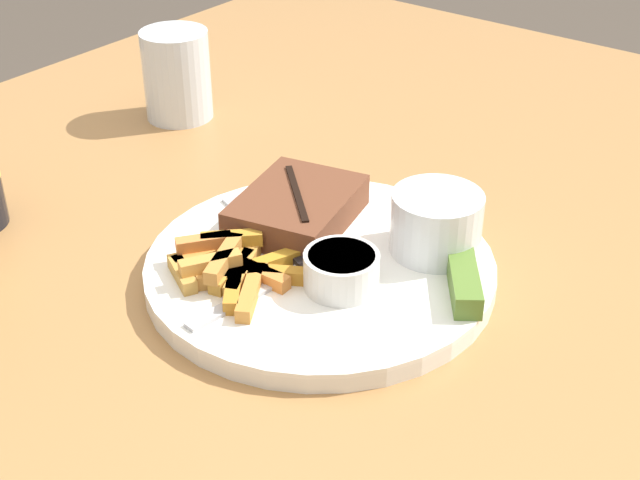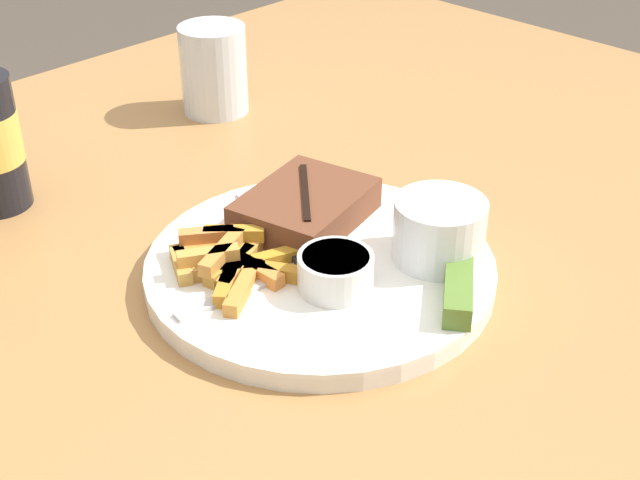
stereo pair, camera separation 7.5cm
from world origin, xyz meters
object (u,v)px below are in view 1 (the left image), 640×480
object	(u,v)px
dinner_plate	(320,269)
steak_portion	(297,208)
fork_utensil	(249,296)
coleslaw_cup	(436,220)
knife_utensil	(281,244)
pickle_spear	(464,282)
drinking_glass	(177,75)
dipping_sauce_cup	(341,269)

from	to	relation	value
dinner_plate	steak_portion	xyz separation A→B (m)	(0.04, 0.05, 0.02)
steak_portion	fork_utensil	distance (m)	0.12
steak_portion	coleslaw_cup	xyz separation A→B (m)	(0.04, -0.12, 0.02)
knife_utensil	pickle_spear	bearing A→B (deg)	-145.70
dinner_plate	coleslaw_cup	xyz separation A→B (m)	(0.07, -0.07, 0.04)
coleslaw_cup	fork_utensil	xyz separation A→B (m)	(-0.15, 0.08, -0.03)
pickle_spear	drinking_glass	bearing A→B (deg)	73.60
pickle_spear	drinking_glass	size ratio (longest dim) A/B	0.74
knife_utensil	drinking_glass	distance (m)	0.34
dipping_sauce_cup	fork_utensil	world-z (taller)	dipping_sauce_cup
drinking_glass	pickle_spear	bearing A→B (deg)	-106.40
drinking_glass	dinner_plate	bearing A→B (deg)	-116.44
dipping_sauce_cup	fork_utensil	bearing A→B (deg)	139.48
coleslaw_cup	drinking_glass	xyz separation A→B (m)	(0.09, 0.41, 0.00)
steak_portion	knife_utensil	distance (m)	0.05
drinking_glass	steak_portion	bearing A→B (deg)	-114.79
pickle_spear	dinner_plate	bearing A→B (deg)	105.28
steak_portion	coleslaw_cup	size ratio (longest dim) A/B	1.77
steak_portion	pickle_spear	xyz separation A→B (m)	(-0.00, -0.18, -0.00)
fork_utensil	coleslaw_cup	bearing A→B (deg)	-19.55
dinner_plate	drinking_glass	world-z (taller)	drinking_glass
coleslaw_cup	pickle_spear	xyz separation A→B (m)	(-0.04, -0.05, -0.02)
steak_portion	drinking_glass	xyz separation A→B (m)	(0.13, 0.28, 0.02)
dipping_sauce_cup	drinking_glass	xyz separation A→B (m)	(0.19, 0.37, 0.02)
steak_portion	drinking_glass	bearing A→B (deg)	65.21
coleslaw_cup	knife_utensil	world-z (taller)	coleslaw_cup
dipping_sauce_cup	drinking_glass	size ratio (longest dim) A/B	0.60
pickle_spear	knife_utensil	size ratio (longest dim) A/B	0.48
steak_portion	coleslaw_cup	distance (m)	0.13
knife_utensil	dipping_sauce_cup	bearing A→B (deg)	-170.74
knife_utensil	steak_portion	bearing A→B (deg)	-48.91
steak_portion	knife_utensil	world-z (taller)	steak_portion
knife_utensil	drinking_glass	bearing A→B (deg)	-8.74
knife_utensil	coleslaw_cup	bearing A→B (deg)	-123.25
dipping_sauce_cup	pickle_spear	xyz separation A→B (m)	(0.05, -0.08, -0.01)
steak_portion	pickle_spear	size ratio (longest dim) A/B	1.82
fork_utensil	knife_utensil	distance (m)	0.08
pickle_spear	fork_utensil	size ratio (longest dim) A/B	0.57
dipping_sauce_cup	dinner_plate	bearing A→B (deg)	61.20
coleslaw_cup	fork_utensil	distance (m)	0.17
pickle_spear	fork_utensil	bearing A→B (deg)	130.06
coleslaw_cup	dipping_sauce_cup	distance (m)	0.10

